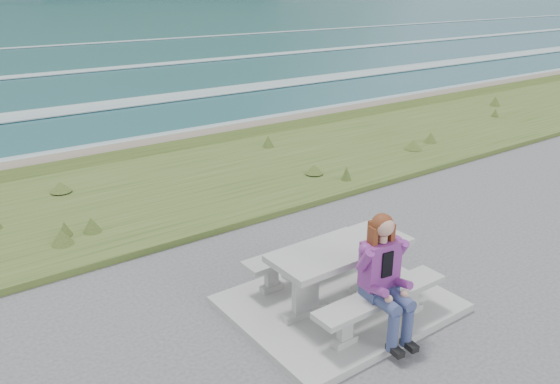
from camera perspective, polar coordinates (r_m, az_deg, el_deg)
The scene contains 7 objects.
concrete_slab at distance 7.03m, azimuth 6.14°, elevation -11.55°, with size 2.60×2.10×0.10m, color #A4A49F.
picnic_table at distance 6.71m, azimuth 6.35°, elevation -6.98°, with size 1.80×0.75×0.75m.
bench_landward at distance 6.40m, azimuth 10.53°, elevation -11.14°, with size 1.80×0.35×0.45m.
bench_seaward at distance 7.29m, azimuth 2.59°, elevation -6.55°, with size 1.80×0.35×0.45m.
grass_verge at distance 10.87m, azimuth -11.64°, elevation -0.03°, with size 160.00×4.50×0.22m, color #32481B.
shore_drop at distance 13.45m, azimuth -16.86°, elevation 3.56°, with size 160.00×0.80×2.20m, color #655C4B.
seated_woman at distance 6.19m, azimuth 11.10°, elevation -10.47°, with size 0.48×0.75×1.43m.
Camera 1 is at (-4.05, -4.34, 3.81)m, focal length 35.00 mm.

